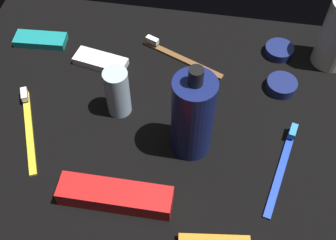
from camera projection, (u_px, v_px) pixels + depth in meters
ground_plane at (168, 132)px, 74.28cm from camera, size 84.00×64.00×1.20cm
lotion_bottle at (193, 116)px, 65.51cm from camera, size 6.75×6.75×18.66cm
deodorant_stick at (118, 92)px, 72.63cm from camera, size 4.24×4.24×9.61cm
toothbrush_blue at (283, 164)px, 69.10cm from camera, size 5.30×17.79×2.10cm
toothbrush_yellow at (28, 125)px, 73.72cm from camera, size 8.60×16.86×2.10cm
toothbrush_brown at (179, 56)px, 83.64cm from camera, size 17.00×8.23×2.10cm
toothpaste_box_red at (115, 196)px, 64.63cm from camera, size 17.64×4.54×3.20cm
snack_bar_white at (101, 61)px, 82.55cm from camera, size 10.96×5.86×1.50cm
snack_bar_teal at (41, 40)px, 86.10cm from camera, size 10.65×4.69×1.50cm
cream_tin_left at (282, 85)px, 78.64cm from camera, size 5.66×5.66×1.89cm
cream_tin_right at (279, 50)px, 84.16cm from camera, size 5.64×5.64×1.73cm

